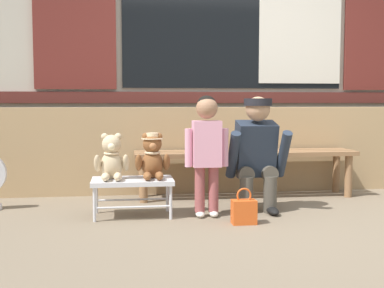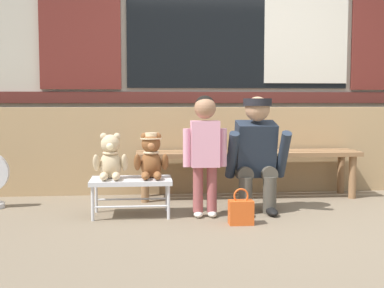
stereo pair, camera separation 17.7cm
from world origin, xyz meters
name	(u,v)px [view 1 (the left image)]	position (x,y,z in m)	size (l,w,h in m)	color
ground_plane	(285,223)	(0.00, 0.00, 0.00)	(60.00, 60.00, 0.00)	#756651
brick_low_wall	(242,149)	(0.00, 1.43, 0.42)	(6.45, 0.25, 0.85)	tan
shop_facade	(232,18)	(0.00, 1.94, 1.82)	(6.58, 0.26, 3.63)	#B7B2A3
wooden_bench_long	(245,158)	(-0.05, 1.06, 0.37)	(2.10, 0.40, 0.44)	#8E6642
small_display_bench	(132,183)	(-1.13, 0.38, 0.27)	(0.64, 0.36, 0.30)	silver
teddy_bear_plain	(112,159)	(-1.29, 0.38, 0.46)	(0.28, 0.26, 0.36)	#CCB289
teddy_bear_with_hat	(152,157)	(-0.97, 0.38, 0.47)	(0.28, 0.27, 0.36)	brown
child_standing	(207,142)	(-0.55, 0.29, 0.59)	(0.35, 0.18, 0.96)	#994C4C
adult_crouching	(257,154)	(-0.10, 0.45, 0.48)	(0.50, 0.49, 0.95)	#4C473D
handbag_on_ground	(244,211)	(-0.31, 0.02, 0.10)	(0.18, 0.11, 0.27)	#DB561E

